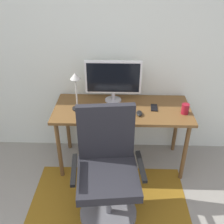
% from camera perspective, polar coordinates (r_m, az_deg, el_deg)
% --- Properties ---
extents(wall_back, '(6.00, 0.10, 2.60)m').
position_cam_1_polar(wall_back, '(2.85, -8.41, 14.73)').
color(wall_back, silver).
rests_on(wall_back, ground).
extents(area_rug, '(1.54, 1.05, 0.01)m').
position_cam_1_polar(area_rug, '(2.68, -0.73, -20.12)').
color(area_rug, brown).
rests_on(area_rug, ground).
extents(desk, '(1.43, 0.61, 0.74)m').
position_cam_1_polar(desk, '(2.73, 2.26, -0.54)').
color(desk, brown).
rests_on(desk, ground).
extents(monitor, '(0.59, 0.18, 0.46)m').
position_cam_1_polar(monitor, '(2.72, 0.27, 7.43)').
color(monitor, '#B2B2B7').
rests_on(monitor, desk).
extents(keyboard, '(0.43, 0.13, 0.02)m').
position_cam_1_polar(keyboard, '(2.53, -0.08, -0.87)').
color(keyboard, white).
rests_on(keyboard, desk).
extents(computer_mouse, '(0.06, 0.10, 0.03)m').
position_cam_1_polar(computer_mouse, '(2.58, 6.10, -0.29)').
color(computer_mouse, black).
rests_on(computer_mouse, desk).
extents(coffee_cup, '(0.08, 0.08, 0.10)m').
position_cam_1_polar(coffee_cup, '(2.67, 15.97, 0.68)').
color(coffee_cup, maroon).
rests_on(coffee_cup, desk).
extents(cell_phone, '(0.08, 0.14, 0.01)m').
position_cam_1_polar(cell_phone, '(2.72, 9.35, 0.96)').
color(cell_phone, black).
rests_on(cell_phone, desk).
extents(desk_lamp, '(0.11, 0.11, 0.40)m').
position_cam_1_polar(desk_lamp, '(2.56, -8.08, 6.02)').
color(desk_lamp, black).
rests_on(desk_lamp, desk).
extents(office_chair, '(0.63, 0.57, 1.07)m').
position_cam_1_polar(office_chair, '(2.32, -1.02, -13.74)').
color(office_chair, slate).
rests_on(office_chair, ground).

